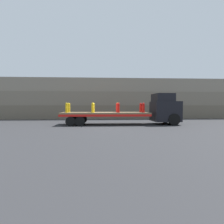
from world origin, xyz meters
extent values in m
plane|color=#2D2D30|center=(0.00, 0.00, 0.00)|extent=(120.00, 120.00, 0.00)
cube|color=#665B4C|center=(0.00, 7.75, 0.92)|extent=(60.00, 3.00, 1.83)
cube|color=#756B5B|center=(0.00, 7.90, 2.75)|extent=(60.00, 3.00, 1.83)
cube|color=gray|center=(0.00, 8.05, 4.58)|extent=(60.00, 3.00, 1.83)
cube|color=black|center=(5.83, 0.00, 1.27)|extent=(2.45, 2.42, 1.93)
cube|color=black|center=(5.59, 0.00, 2.60)|extent=(1.71, 2.23, 0.75)
cube|color=black|center=(6.51, 0.00, 1.65)|extent=(0.98, 2.13, 1.08)
cylinder|color=black|center=(6.26, -1.15, 0.55)|extent=(1.10, 0.28, 1.10)
cylinder|color=black|center=(6.26, 1.15, 0.55)|extent=(1.10, 0.28, 1.10)
cube|color=brown|center=(0.00, 0.00, 1.11)|extent=(8.31, 2.50, 0.13)
cube|color=red|center=(0.00, -1.21, 0.94)|extent=(8.31, 0.08, 0.20)
cube|color=red|center=(0.00, 1.21, 0.94)|extent=(8.31, 0.08, 0.20)
cylinder|color=black|center=(-2.29, -1.15, 0.43)|extent=(0.85, 0.30, 0.85)
cylinder|color=black|center=(-2.29, 1.15, 0.43)|extent=(0.85, 0.30, 0.85)
cylinder|color=black|center=(-3.12, -1.15, 0.43)|extent=(0.85, 0.30, 0.85)
cylinder|color=black|center=(-3.12, 1.15, 0.43)|extent=(0.85, 0.30, 0.85)
cylinder|color=gold|center=(-3.56, -0.55, 1.19)|extent=(0.31, 0.31, 0.03)
cylinder|color=gold|center=(-3.56, -0.55, 1.55)|extent=(0.25, 0.25, 0.74)
sphere|color=gold|center=(-3.56, -0.55, 1.97)|extent=(0.24, 0.24, 0.24)
cylinder|color=gold|center=(-3.56, -0.74, 1.63)|extent=(0.11, 0.14, 0.11)
cylinder|color=gold|center=(-3.56, -0.36, 1.63)|extent=(0.11, 0.14, 0.11)
cylinder|color=gold|center=(-3.56, 0.55, 1.19)|extent=(0.31, 0.31, 0.03)
cylinder|color=gold|center=(-3.56, 0.55, 1.55)|extent=(0.25, 0.25, 0.74)
sphere|color=gold|center=(-3.56, 0.55, 1.97)|extent=(0.24, 0.24, 0.24)
cylinder|color=gold|center=(-3.56, 0.36, 1.63)|extent=(0.11, 0.14, 0.11)
cylinder|color=gold|center=(-3.56, 0.74, 1.63)|extent=(0.11, 0.14, 0.11)
cylinder|color=gold|center=(-1.19, -0.55, 1.19)|extent=(0.31, 0.31, 0.03)
cylinder|color=gold|center=(-1.19, -0.55, 1.55)|extent=(0.25, 0.25, 0.74)
sphere|color=gold|center=(-1.19, -0.55, 1.97)|extent=(0.24, 0.24, 0.24)
cylinder|color=gold|center=(-1.19, -0.74, 1.63)|extent=(0.11, 0.14, 0.11)
cylinder|color=gold|center=(-1.19, -0.36, 1.63)|extent=(0.11, 0.14, 0.11)
cylinder|color=gold|center=(-1.19, 0.55, 1.19)|extent=(0.31, 0.31, 0.03)
cylinder|color=gold|center=(-1.19, 0.55, 1.55)|extent=(0.25, 0.25, 0.74)
sphere|color=gold|center=(-1.19, 0.55, 1.97)|extent=(0.24, 0.24, 0.24)
cylinder|color=gold|center=(-1.19, 0.36, 1.63)|extent=(0.11, 0.14, 0.11)
cylinder|color=gold|center=(-1.19, 0.74, 1.63)|extent=(0.11, 0.14, 0.11)
cylinder|color=red|center=(1.19, -0.55, 1.19)|extent=(0.31, 0.31, 0.03)
cylinder|color=red|center=(1.19, -0.55, 1.55)|extent=(0.25, 0.25, 0.74)
sphere|color=red|center=(1.19, -0.55, 1.97)|extent=(0.24, 0.24, 0.24)
cylinder|color=red|center=(1.19, -0.74, 1.63)|extent=(0.11, 0.14, 0.11)
cylinder|color=red|center=(1.19, -0.36, 1.63)|extent=(0.11, 0.14, 0.11)
cylinder|color=red|center=(1.19, 0.55, 1.19)|extent=(0.31, 0.31, 0.03)
cylinder|color=red|center=(1.19, 0.55, 1.55)|extent=(0.25, 0.25, 0.74)
sphere|color=red|center=(1.19, 0.55, 1.97)|extent=(0.24, 0.24, 0.24)
cylinder|color=red|center=(1.19, 0.36, 1.63)|extent=(0.11, 0.14, 0.11)
cylinder|color=red|center=(1.19, 0.74, 1.63)|extent=(0.11, 0.14, 0.11)
cylinder|color=red|center=(3.56, -0.55, 1.19)|extent=(0.31, 0.31, 0.03)
cylinder|color=red|center=(3.56, -0.55, 1.55)|extent=(0.25, 0.25, 0.74)
sphere|color=red|center=(3.56, -0.55, 1.97)|extent=(0.24, 0.24, 0.24)
cylinder|color=red|center=(3.56, -0.74, 1.63)|extent=(0.11, 0.14, 0.11)
cylinder|color=red|center=(3.56, -0.36, 1.63)|extent=(0.11, 0.14, 0.11)
cylinder|color=red|center=(3.56, 0.55, 1.19)|extent=(0.31, 0.31, 0.03)
cylinder|color=red|center=(3.56, 0.55, 1.55)|extent=(0.25, 0.25, 0.74)
sphere|color=red|center=(3.56, 0.55, 1.97)|extent=(0.24, 0.24, 0.24)
cylinder|color=red|center=(3.56, 0.36, 1.63)|extent=(0.11, 0.14, 0.11)
cylinder|color=red|center=(3.56, 0.74, 1.63)|extent=(0.11, 0.14, 0.11)
cube|color=yellow|center=(-1.19, 0.00, 2.09)|extent=(0.05, 2.70, 0.01)
cube|color=yellow|center=(1.19, 0.00, 2.09)|extent=(0.05, 2.70, 0.01)
camera|label=1|loc=(-0.35, -16.73, 1.87)|focal=28.00mm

